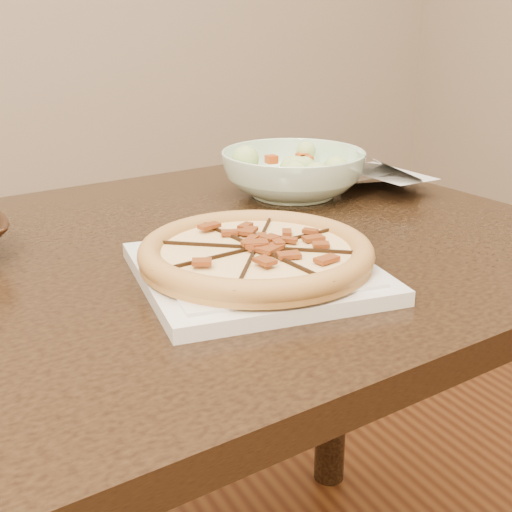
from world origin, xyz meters
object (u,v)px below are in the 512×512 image
object	(u,v)px
dining_table	(131,341)
salad_bowl	(293,174)
plate	(256,271)
pizza	(256,253)

from	to	relation	value
dining_table	salad_bowl	distance (m)	0.43
plate	dining_table	bearing A→B (deg)	132.39
plate	salad_bowl	xyz separation A→B (m)	(0.23, 0.31, 0.03)
plate	salad_bowl	world-z (taller)	salad_bowl
plate	salad_bowl	distance (m)	0.39
salad_bowl	dining_table	bearing A→B (deg)	-152.99
dining_table	plate	size ratio (longest dim) A/B	4.47
pizza	plate	bearing A→B (deg)	-24.67
plate	salad_bowl	size ratio (longest dim) A/B	1.25
pizza	salad_bowl	distance (m)	0.39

